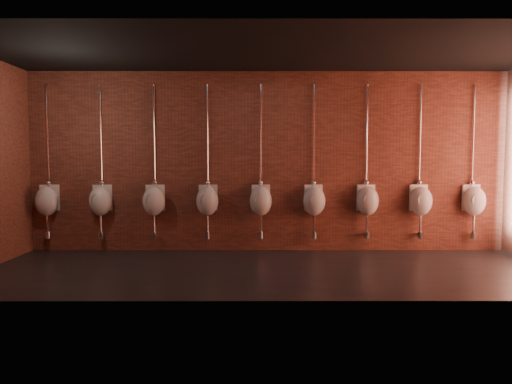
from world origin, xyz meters
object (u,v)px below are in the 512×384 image
urinal_5 (314,200)px  urinal_8 (474,200)px  urinal_0 (47,200)px  urinal_4 (261,200)px  urinal_1 (100,200)px  urinal_7 (421,200)px  urinal_2 (154,200)px  urinal_3 (207,200)px  urinal_6 (367,200)px

urinal_5 → urinal_8: 2.84m
urinal_0 → urinal_4: same height
urinal_1 → urinal_7: size_ratio=1.00×
urinal_0 → urinal_8: 7.57m
urinal_1 → urinal_2: (0.95, 0.00, 0.00)m
urinal_2 → urinal_0: bearing=180.0°
urinal_3 → urinal_6: same height
urinal_3 → urinal_4: size_ratio=1.00×
urinal_4 → urinal_2: bearing=180.0°
urinal_2 → urinal_4: (1.89, 0.00, 0.00)m
urinal_2 → urinal_7: (4.73, 0.00, 0.00)m
urinal_4 → urinal_3: bearing=180.0°
urinal_3 → urinal_5: (1.89, 0.00, 0.00)m
urinal_1 → urinal_5: same height
urinal_5 → urinal_6: bearing=0.0°
urinal_3 → urinal_5: bearing=0.0°
urinal_4 → urinal_5: same height
urinal_2 → urinal_3: size_ratio=1.00×
urinal_0 → urinal_5: 4.73m
urinal_2 → urinal_8: same height
urinal_0 → urinal_7: (6.62, 0.00, 0.00)m
urinal_3 → urinal_5: size_ratio=1.00×
urinal_0 → urinal_8: (7.57, 0.00, 0.00)m
urinal_8 → urinal_7: bearing=180.0°
urinal_8 → urinal_3: bearing=180.0°
urinal_1 → urinal_7: (5.68, 0.00, 0.00)m
urinal_2 → urinal_6: bearing=0.0°
urinal_4 → urinal_5: (0.95, 0.00, 0.00)m
urinal_5 → urinal_4: bearing=180.0°
urinal_4 → urinal_7: bearing=0.0°
urinal_4 → urinal_7: (2.84, 0.00, 0.00)m
urinal_1 → urinal_8: size_ratio=1.00×
urinal_1 → urinal_2: 0.95m
urinal_1 → urinal_6: 4.73m
urinal_7 → urinal_8: bearing=0.0°
urinal_1 → urinal_5: (3.78, 0.00, 0.00)m
urinal_1 → urinal_4: same height
urinal_1 → urinal_7: 5.68m
urinal_3 → urinal_4: (0.95, 0.00, 0.00)m
urinal_0 → urinal_7: bearing=0.0°
urinal_1 → urinal_3: same height
urinal_0 → urinal_6: bearing=0.0°
urinal_2 → urinal_8: 5.68m
urinal_1 → urinal_7: same height
urinal_0 → urinal_4: 3.78m
urinal_0 → urinal_1: (0.95, 0.00, 0.00)m
urinal_3 → urinal_4: 0.95m
urinal_2 → urinal_3: same height
urinal_0 → urinal_1: same height
urinal_7 → urinal_8: size_ratio=1.00×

